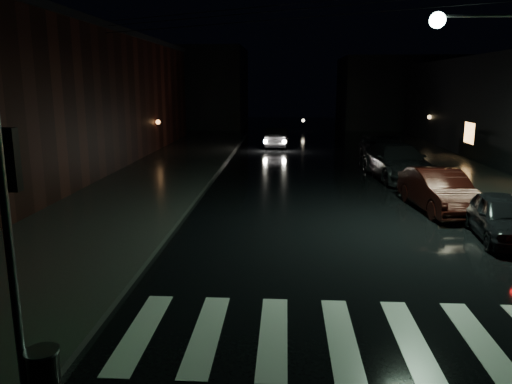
% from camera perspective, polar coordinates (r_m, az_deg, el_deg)
% --- Properties ---
extents(ground, '(120.00, 120.00, 0.00)m').
position_cam_1_polar(ground, '(8.92, -6.18, -17.25)').
color(ground, black).
rests_on(ground, ground).
extents(sidewalk_left, '(6.00, 44.00, 0.15)m').
position_cam_1_polar(sidewalk_left, '(22.98, -12.75, 1.14)').
color(sidewalk_left, '#282826').
rests_on(sidewalk_left, ground).
extents(sidewalk_right, '(4.00, 44.00, 0.15)m').
position_cam_1_polar(sidewalk_right, '(23.70, 24.70, 0.64)').
color(sidewalk_right, '#282826').
rests_on(sidewalk_right, ground).
extents(building_left, '(10.00, 36.00, 7.00)m').
position_cam_1_polar(building_left, '(27.19, -26.41, 9.13)').
color(building_left, black).
rests_on(building_left, ground).
extents(building_far_left, '(14.00, 10.00, 8.00)m').
position_cam_1_polar(building_far_left, '(53.87, -8.95, 11.70)').
color(building_far_left, black).
rests_on(building_far_left, ground).
extents(building_far_right, '(14.00, 10.00, 7.00)m').
position_cam_1_polar(building_far_right, '(54.15, 17.22, 10.78)').
color(building_far_right, black).
rests_on(building_far_right, ground).
extents(crosswalk, '(9.00, 3.00, 0.01)m').
position_cam_1_polar(crosswalk, '(9.39, 13.49, -15.90)').
color(crosswalk, beige).
rests_on(crosswalk, ground).
extents(signal_pole_corner, '(0.68, 0.61, 4.20)m').
position_cam_1_polar(signal_pole_corner, '(7.67, -24.67, -10.69)').
color(signal_pole_corner, slate).
rests_on(signal_pole_corner, ground).
extents(parked_car_a, '(1.90, 3.96, 1.31)m').
position_cam_1_polar(parked_car_a, '(15.93, 26.33, -2.59)').
color(parked_car_a, black).
rests_on(parked_car_a, ground).
extents(parked_car_b, '(2.02, 4.60, 1.47)m').
position_cam_1_polar(parked_car_b, '(18.59, 20.21, 0.16)').
color(parked_car_b, black).
rests_on(parked_car_b, ground).
extents(parked_car_c, '(2.93, 5.91, 1.65)m').
position_cam_1_polar(parked_car_c, '(24.40, 15.84, 3.40)').
color(parked_car_c, black).
rests_on(parked_car_c, ground).
extents(parked_car_d, '(2.90, 5.30, 1.41)m').
position_cam_1_polar(parked_car_d, '(30.09, 14.88, 4.82)').
color(parked_car_d, black).
rests_on(parked_car_d, ground).
extents(oncoming_car, '(1.62, 4.22, 1.37)m').
position_cam_1_polar(oncoming_car, '(35.51, 2.39, 6.27)').
color(oncoming_car, black).
rests_on(oncoming_car, ground).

